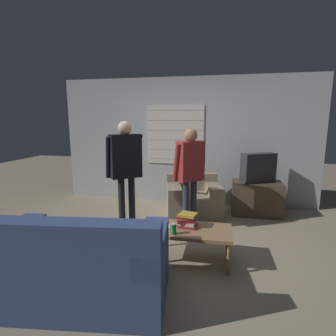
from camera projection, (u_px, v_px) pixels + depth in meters
ground_plane at (166, 245)px, 3.62m from camera, size 16.00×16.00×0.00m
wall_back at (186, 141)px, 5.35m from camera, size 5.20×0.08×2.55m
couch_blue at (79, 267)px, 2.46m from camera, size 1.70×1.06×0.91m
armchair_beige at (193, 198)px, 4.82m from camera, size 1.12×1.00×0.71m
coffee_table at (187, 232)px, 3.17m from camera, size 1.06×0.53×0.41m
tv_stand at (256, 198)px, 4.79m from camera, size 0.87×0.55×0.60m
tv at (258, 168)px, 4.70m from camera, size 0.65×0.50×0.53m
person_left_standing at (125, 163)px, 3.91m from camera, size 0.54×0.85×1.69m
person_right_standing at (190, 167)px, 3.98m from camera, size 0.49×0.77×1.59m
book_stack at (187, 220)px, 3.21m from camera, size 0.27×0.22×0.17m
soda_can at (173, 229)px, 3.00m from camera, size 0.07×0.07×0.13m
spare_remote at (168, 227)px, 3.19m from camera, size 0.07×0.14×0.02m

